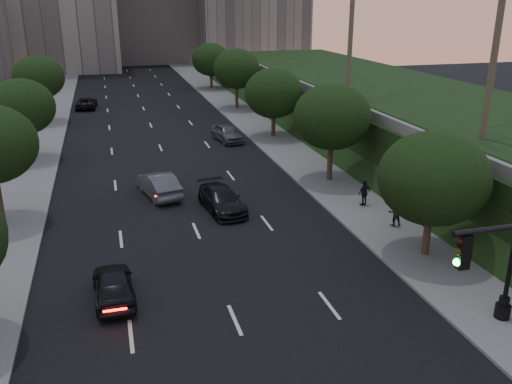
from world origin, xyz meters
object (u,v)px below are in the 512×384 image
object	(u,v)px
sedan_near_right	(222,200)
pedestrian_c	(364,193)
sedan_far_right	(227,133)
pedestrian_b	(395,212)
sedan_far_left	(86,103)
street_lamp	(511,260)
sedan_near_left	(114,285)
sedan_mid_left	(159,184)

from	to	relation	value
sedan_near_right	pedestrian_c	world-z (taller)	pedestrian_c
sedan_far_right	pedestrian_c	bearing A→B (deg)	-84.94
pedestrian_b	pedestrian_c	xyz separation A→B (m)	(-0.22, 3.23, 0.02)
sedan_far_left	street_lamp	bearing A→B (deg)	112.26
sedan_far_left	sedan_near_right	distance (m)	36.28
sedan_near_left	sedan_far_left	world-z (taller)	sedan_near_left
street_lamp	sedan_far_left	xyz separation A→B (m)	(-16.36, 49.74, -1.99)
sedan_near_left	sedan_far_right	world-z (taller)	sedan_far_right
sedan_mid_left	pedestrian_b	world-z (taller)	pedestrian_b
sedan_mid_left	sedan_far_right	xyz separation A→B (m)	(7.32, 12.61, -0.02)
sedan_near_left	sedan_mid_left	world-z (taller)	sedan_mid_left
sedan_far_left	pedestrian_c	bearing A→B (deg)	118.16
sedan_far_left	pedestrian_c	xyz separation A→B (m)	(16.62, -37.14, 0.30)
sedan_far_left	sedan_far_right	world-z (taller)	sedan_far_right
sedan_far_right	pedestrian_b	world-z (taller)	pedestrian_b
sedan_far_right	sedan_near_right	bearing A→B (deg)	-112.37
sedan_mid_left	sedan_far_right	world-z (taller)	sedan_mid_left
pedestrian_b	sedan_far_left	bearing A→B (deg)	-62.44
sedan_near_right	pedestrian_b	bearing A→B (deg)	-37.71
street_lamp	sedan_mid_left	size ratio (longest dim) A/B	1.20
pedestrian_b	sedan_mid_left	bearing A→B (deg)	-31.06
sedan_near_left	sedan_far_left	size ratio (longest dim) A/B	0.87
sedan_near_left	pedestrian_b	world-z (taller)	pedestrian_b
sedan_near_right	sedan_near_left	bearing A→B (deg)	-133.88
sedan_mid_left	pedestrian_c	distance (m)	12.89
sedan_mid_left	sedan_near_right	xyz separation A→B (m)	(3.34, -3.59, -0.08)
sedan_near_left	sedan_near_right	bearing A→B (deg)	-129.31
street_lamp	sedan_near_left	world-z (taller)	street_lamp
pedestrian_c	sedan_mid_left	bearing A→B (deg)	-43.96
sedan_far_left	sedan_far_right	size ratio (longest dim) A/B	1.06
street_lamp	sedan_far_left	size ratio (longest dim) A/B	1.20
sedan_near_left	sedan_near_right	distance (m)	10.87
sedan_far_left	sedan_far_right	bearing A→B (deg)	126.70
sedan_far_left	sedan_near_right	xyz separation A→B (m)	(8.27, -35.32, 0.04)
sedan_near_left	pedestrian_c	size ratio (longest dim) A/B	2.54
sedan_near_left	pedestrian_c	xyz separation A→B (m)	(14.84, 6.89, 0.26)
sedan_near_right	sedan_mid_left	bearing A→B (deg)	125.74
sedan_near_left	pedestrian_b	xyz separation A→B (m)	(15.07, 3.66, 0.23)
sedan_far_right	pedestrian_b	xyz separation A→B (m)	(4.60, -21.26, 0.17)
pedestrian_b	sedan_near_left	bearing A→B (deg)	18.55
sedan_near_left	sedan_mid_left	xyz separation A→B (m)	(3.15, 12.31, 0.08)
street_lamp	pedestrian_b	xyz separation A→B (m)	(0.49, 9.36, -1.71)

